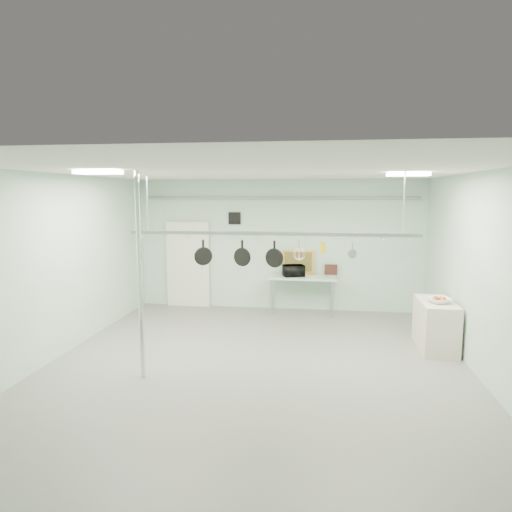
% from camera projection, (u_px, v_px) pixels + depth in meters
% --- Properties ---
extents(floor, '(8.00, 8.00, 0.00)m').
position_uv_depth(floor, '(256.00, 368.00, 7.52)').
color(floor, gray).
rests_on(floor, ground).
extents(ceiling, '(7.00, 8.00, 0.02)m').
position_uv_depth(ceiling, '(256.00, 172.00, 7.09)').
color(ceiling, silver).
rests_on(ceiling, back_wall).
extents(back_wall, '(7.00, 0.02, 3.20)m').
position_uv_depth(back_wall, '(279.00, 245.00, 11.22)').
color(back_wall, silver).
rests_on(back_wall, floor).
extents(right_wall, '(0.02, 8.00, 3.20)m').
position_uv_depth(right_wall, '(486.00, 278.00, 6.82)').
color(right_wall, silver).
rests_on(right_wall, floor).
extents(door, '(1.10, 0.10, 2.20)m').
position_uv_depth(door, '(188.00, 265.00, 11.57)').
color(door, silver).
rests_on(door, floor).
extents(wall_vent, '(0.30, 0.04, 0.30)m').
position_uv_depth(wall_vent, '(235.00, 218.00, 11.27)').
color(wall_vent, black).
rests_on(wall_vent, back_wall).
extents(conduit_pipe, '(6.60, 0.07, 0.07)m').
position_uv_depth(conduit_pipe, '(279.00, 198.00, 10.98)').
color(conduit_pipe, gray).
rests_on(conduit_pipe, back_wall).
extents(chrome_pole, '(0.08, 0.08, 3.20)m').
position_uv_depth(chrome_pole, '(140.00, 276.00, 6.96)').
color(chrome_pole, silver).
rests_on(chrome_pole, floor).
extents(prep_table, '(1.60, 0.70, 0.91)m').
position_uv_depth(prep_table, '(302.00, 279.00, 10.86)').
color(prep_table, '#9FBBA9').
rests_on(prep_table, floor).
extents(side_cabinet, '(0.60, 1.20, 0.90)m').
position_uv_depth(side_cabinet, '(436.00, 325.00, 8.40)').
color(side_cabinet, beige).
rests_on(side_cabinet, floor).
extents(pot_rack, '(4.80, 0.06, 1.00)m').
position_uv_depth(pot_rack, '(270.00, 232.00, 7.49)').
color(pot_rack, '#B7B7BC').
rests_on(pot_rack, ceiling).
extents(light_panel_left, '(0.65, 0.30, 0.05)m').
position_uv_depth(light_panel_left, '(98.00, 172.00, 6.62)').
color(light_panel_left, white).
rests_on(light_panel_left, ceiling).
extents(light_panel_right, '(0.65, 0.30, 0.05)m').
position_uv_depth(light_panel_right, '(408.00, 174.00, 7.35)').
color(light_panel_right, white).
rests_on(light_panel_right, ceiling).
extents(microwave, '(0.57, 0.47, 0.27)m').
position_uv_depth(microwave, '(294.00, 271.00, 10.82)').
color(microwave, black).
rests_on(microwave, prep_table).
extents(coffee_canister, '(0.16, 0.16, 0.19)m').
position_uv_depth(coffee_canister, '(296.00, 272.00, 10.84)').
color(coffee_canister, silver).
rests_on(coffee_canister, prep_table).
extents(painting_large, '(0.79, 0.18, 0.58)m').
position_uv_depth(painting_large, '(298.00, 262.00, 11.12)').
color(painting_large, gold).
rests_on(painting_large, prep_table).
extents(painting_small, '(0.30, 0.08, 0.25)m').
position_uv_depth(painting_small, '(331.00, 270.00, 11.03)').
color(painting_small, '#351812').
rests_on(painting_small, prep_table).
extents(fruit_bowl, '(0.51, 0.51, 0.10)m').
position_uv_depth(fruit_bowl, '(439.00, 300.00, 8.20)').
color(fruit_bowl, white).
rests_on(fruit_bowl, side_cabinet).
extents(skillet_left, '(0.30, 0.20, 0.43)m').
position_uv_depth(skillet_left, '(203.00, 252.00, 7.70)').
color(skillet_left, black).
rests_on(skillet_left, pot_rack).
extents(skillet_mid, '(0.31, 0.15, 0.44)m').
position_uv_depth(skillet_mid, '(242.00, 253.00, 7.60)').
color(skillet_mid, black).
rests_on(skillet_mid, pot_rack).
extents(skillet_right, '(0.32, 0.15, 0.45)m').
position_uv_depth(skillet_right, '(274.00, 254.00, 7.53)').
color(skillet_right, black).
rests_on(skillet_right, pot_rack).
extents(whisk, '(0.21, 0.21, 0.35)m').
position_uv_depth(whisk, '(299.00, 252.00, 7.47)').
color(whisk, '#A9A8AD').
rests_on(whisk, pot_rack).
extents(grater, '(0.09, 0.04, 0.21)m').
position_uv_depth(grater, '(323.00, 248.00, 7.40)').
color(grater, gold).
rests_on(grater, pot_rack).
extents(saucepan, '(0.17, 0.14, 0.27)m').
position_uv_depth(saucepan, '(352.00, 250.00, 7.34)').
color(saucepan, '#B1B1B5').
rests_on(saucepan, pot_rack).
extents(fruit_cluster, '(0.24, 0.24, 0.09)m').
position_uv_depth(fruit_cluster, '(439.00, 298.00, 8.19)').
color(fruit_cluster, '#9F0E10').
rests_on(fruit_cluster, fruit_bowl).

